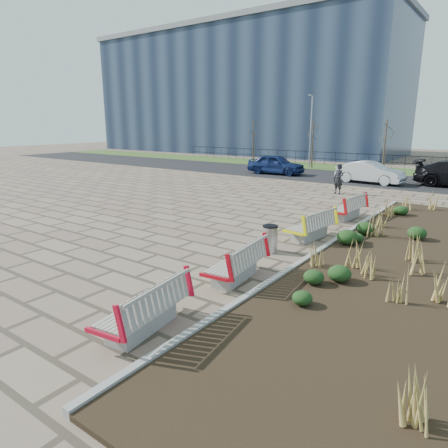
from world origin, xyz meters
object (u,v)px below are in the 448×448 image
Objects in this scene: bench_c at (310,224)px; car_silver at (370,172)px; car_blue at (276,164)px; bench_b at (235,261)px; bench_a at (142,306)px; bench_d at (346,207)px; litter_bin at (270,239)px; lamp_west at (311,132)px; pedestrian at (338,179)px.

bench_c is 14.40m from car_silver.
bench_c is 0.48× the size of car_blue.
bench_b and bench_c have the same top height.
bench_d is (0.00, 11.30, 0.00)m from bench_a.
bench_c is at bearing 83.59° from bench_b.
bench_d is 0.48× the size of car_blue.
bench_c is 2.10m from litter_bin.
lamp_west is (-6.86, 5.84, 2.32)m from car_silver.
car_blue is (-9.38, 11.20, 0.26)m from bench_d.
car_blue reaches higher than bench_b.
bench_c is 9.50m from pedestrian.
bench_b is 2.56× the size of litter_bin.
car_silver is at bearing 96.15° from litter_bin.
bench_d is 10.83m from car_silver.
bench_b is at bearing -61.01° from pedestrian.
car_blue is (-9.38, 14.82, 0.26)m from bench_c.
bench_c reaches higher than litter_bin.
bench_a and bench_c have the same top height.
bench_b is 0.48× the size of car_blue.
car_silver is 9.30m from lamp_west.
bench_b is 13.94m from pedestrian.
bench_b is (0.00, 3.13, 0.00)m from bench_a.
lamp_west is at bearing 121.74° from bench_c.
car_silver reaches higher than bench_a.
litter_bin is 11.43m from pedestrian.
bench_a is 17.03m from pedestrian.
bench_a reaches higher than litter_bin.
pedestrian is 8.97m from car_blue.
bench_a is at bearing -62.84° from pedestrian.
car_silver reaches higher than bench_b.
bench_b is 26.33m from lamp_west.
pedestrian is at bearing 90.35° from bench_a.
bench_c and bench_d have the same top height.
bench_b and bench_d have the same top height.
bench_a is 24.38m from car_blue.
car_blue reaches higher than bench_d.
bench_d is at bearing 83.59° from bench_b.
bench_c is (0.00, 4.54, 0.00)m from bench_b.
bench_b is 0.49× the size of car_silver.
car_blue reaches higher than bench_a.
bench_a is at bearing -84.02° from bench_d.
bench_a is at bearing -169.55° from car_silver.
bench_a is 0.35× the size of lamp_west.
bench_b reaches higher than litter_bin.
lamp_west is (-8.62, 22.14, 2.63)m from litter_bin.
car_silver reaches higher than bench_c.
pedestrian is at bearing 112.30° from bench_c.
car_blue is 5.74m from lamp_west.
car_silver reaches higher than bench_d.
lamp_west is (-9.00, 24.62, 2.54)m from bench_b.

